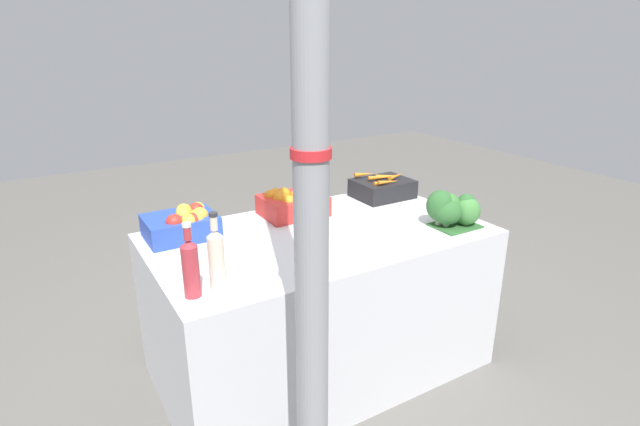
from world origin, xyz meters
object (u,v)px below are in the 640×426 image
at_px(carrot_crate, 383,188).
at_px(juice_bottle_ruby, 190,266).
at_px(apple_crate, 184,223).
at_px(orange_crate, 291,203).
at_px(juice_bottle_cloudy, 216,258).
at_px(broccoli_pile, 452,209).
at_px(support_pole, 311,165).

bearing_deg(carrot_crate, juice_bottle_ruby, -156.12).
distance_m(apple_crate, orange_crate, 0.57).
xyz_separation_m(juice_bottle_ruby, juice_bottle_cloudy, (0.10, -0.00, 0.01)).
relative_size(apple_crate, broccoli_pile, 1.30).
distance_m(broccoli_pile, juice_bottle_cloudy, 1.23).
bearing_deg(orange_crate, apple_crate, -179.27).
bearing_deg(orange_crate, juice_bottle_ruby, -140.58).
height_order(orange_crate, broccoli_pile, broccoli_pile).
bearing_deg(juice_bottle_cloudy, broccoli_pile, 1.40).
relative_size(broccoli_pile, juice_bottle_cloudy, 0.81).
distance_m(carrot_crate, broccoli_pile, 0.55).
relative_size(broccoli_pile, juice_bottle_ruby, 0.87).
xyz_separation_m(support_pole, apple_crate, (-0.11, 1.01, -0.48)).
height_order(carrot_crate, juice_bottle_ruby, juice_bottle_ruby).
bearing_deg(juice_bottle_ruby, apple_crate, 75.86).
xyz_separation_m(broccoli_pile, juice_bottle_ruby, (-1.32, -0.03, 0.03)).
bearing_deg(carrot_crate, juice_bottle_cloudy, -154.44).
relative_size(apple_crate, orange_crate, 1.00).
bearing_deg(juice_bottle_ruby, broccoli_pile, 1.29).
distance_m(orange_crate, broccoli_pile, 0.82).
xyz_separation_m(support_pole, broccoli_pile, (1.07, 0.46, -0.46)).
distance_m(orange_crate, juice_bottle_cloudy, 0.86).
height_order(orange_crate, juice_bottle_cloudy, juice_bottle_cloudy).
bearing_deg(apple_crate, juice_bottle_ruby, -104.14).
distance_m(orange_crate, carrot_crate, 0.60).
bearing_deg(juice_bottle_cloudy, juice_bottle_ruby, 180.00).
height_order(apple_crate, orange_crate, same).
distance_m(support_pole, juice_bottle_ruby, 0.66).
relative_size(orange_crate, broccoli_pile, 1.30).
height_order(orange_crate, carrot_crate, orange_crate).
distance_m(orange_crate, juice_bottle_ruby, 0.93).
bearing_deg(juice_bottle_ruby, juice_bottle_cloudy, -0.00).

